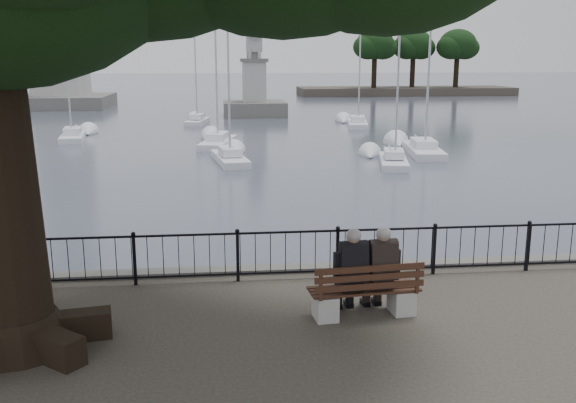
{
  "coord_description": "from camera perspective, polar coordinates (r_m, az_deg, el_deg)",
  "views": [
    {
      "loc": [
        -1.31,
        -9.64,
        4.37
      ],
      "look_at": [
        0.0,
        2.5,
        1.6
      ],
      "focal_mm": 40.0,
      "sensor_mm": 36.0,
      "label": 1
    }
  ],
  "objects": [
    {
      "name": "sailboat_h",
      "position": [
        52.99,
        -8.07,
        7.21
      ],
      "size": [
        2.02,
        4.76,
        10.53
      ],
      "color": "white",
      "rests_on": "ground"
    },
    {
      "name": "lion_monument",
      "position": [
        59.76,
        -3.01,
        9.63
      ],
      "size": [
        5.65,
        5.65,
        8.42
      ],
      "color": "#57544E",
      "rests_on": "ground"
    },
    {
      "name": "far_shore",
      "position": [
        93.06,
        10.85,
        11.73
      ],
      "size": [
        30.0,
        8.6,
        9.18
      ],
      "color": "#35302A",
      "rests_on": "ground"
    },
    {
      "name": "railing",
      "position": [
        12.79,
        0.0,
        -4.55
      ],
      "size": [
        22.06,
        0.06,
        1.0
      ],
      "color": "black",
      "rests_on": "ground"
    },
    {
      "name": "person_left",
      "position": [
        11.05,
        5.55,
        -6.51
      ],
      "size": [
        0.49,
        0.81,
        1.59
      ],
      "color": "black",
      "rests_on": "ground"
    },
    {
      "name": "sailboat_b",
      "position": [
        33.3,
        -5.17,
        4.0
      ],
      "size": [
        2.01,
        4.95,
        9.92
      ],
      "color": "white",
      "rests_on": "ground"
    },
    {
      "name": "person_right",
      "position": [
        11.21,
        8.11,
        -6.3
      ],
      "size": [
        0.49,
        0.81,
        1.59
      ],
      "color": "black",
      "rests_on": "ground"
    },
    {
      "name": "sailboat_d",
      "position": [
        36.8,
        11.93,
        4.62
      ],
      "size": [
        2.44,
        6.0,
        11.02
      ],
      "color": "white",
      "rests_on": "ground"
    },
    {
      "name": "sailboat_f",
      "position": [
        39.6,
        -6.25,
        5.37
      ],
      "size": [
        2.49,
        5.45,
        10.12
      ],
      "color": "white",
      "rests_on": "ground"
    },
    {
      "name": "sailboat_g",
      "position": [
        50.8,
        6.21,
        7.01
      ],
      "size": [
        2.34,
        5.32,
        10.4
      ],
      "color": "white",
      "rests_on": "ground"
    },
    {
      "name": "sailboat_e",
      "position": [
        44.57,
        -18.59,
        5.66
      ],
      "size": [
        2.09,
        5.23,
        11.73
      ],
      "color": "white",
      "rests_on": "ground"
    },
    {
      "name": "sailboat_c",
      "position": [
        32.78,
        9.37,
        3.73
      ],
      "size": [
        2.24,
        4.78,
        9.46
      ],
      "color": "white",
      "rests_on": "ground"
    },
    {
      "name": "bench",
      "position": [
        11.15,
        6.85,
        -8.44
      ],
      "size": [
        1.94,
        0.75,
        1.0
      ],
      "color": "#A4A39F",
      "rests_on": "ground"
    },
    {
      "name": "harbor",
      "position": [
        13.61,
        -0.23,
        -8.19
      ],
      "size": [
        260.0,
        260.0,
        1.2
      ],
      "color": "#57544E",
      "rests_on": "ground"
    }
  ]
}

